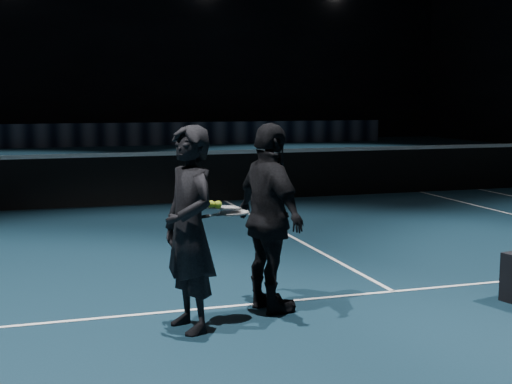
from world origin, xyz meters
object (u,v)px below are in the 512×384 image
player_a (189,229)px  tennis_balls (214,203)px  racket_lower (234,213)px  player_b (270,218)px  racket_upper (226,208)px

player_a → tennis_balls: size_ratio=14.16×
player_a → tennis_balls: player_a is taller
racket_lower → player_b: bearing=-0.0°
racket_upper → player_b: bearing=-9.1°
racket_upper → tennis_balls: bearing=-170.4°
player_a → racket_upper: bearing=100.1°
player_a → player_b: same height
racket_lower → tennis_balls: 0.22m
player_a → racket_lower: (0.42, 0.16, 0.09)m
racket_lower → tennis_balls: tennis_balls is taller
racket_upper → tennis_balls: size_ratio=5.67×
player_b → racket_lower: player_b is taller
player_b → racket_upper: 0.47m
player_b → racket_upper: bearing=93.5°
player_b → tennis_balls: size_ratio=14.16×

